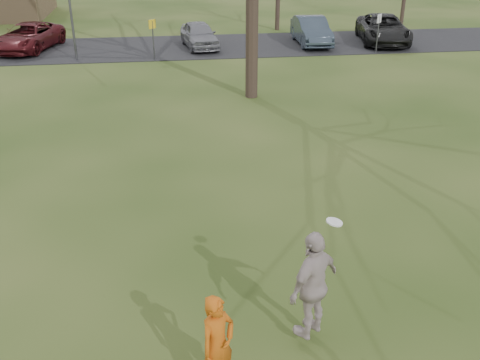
% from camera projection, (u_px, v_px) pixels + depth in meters
% --- Properties ---
extents(parking_strip, '(62.00, 6.50, 0.04)m').
position_uv_depth(parking_strip, '(190.00, 47.00, 31.69)').
color(parking_strip, black).
rests_on(parking_strip, ground).
extents(player_defender, '(0.76, 0.72, 1.74)m').
position_uv_depth(player_defender, '(218.00, 345.00, 8.47)').
color(player_defender, '#C0540F').
rests_on(player_defender, ground).
extents(car_2, '(3.65, 5.60, 1.43)m').
position_uv_depth(car_2, '(28.00, 37.00, 30.54)').
color(car_2, '#4C1116').
rests_on(car_2, parking_strip).
extents(car_4, '(2.24, 4.33, 1.41)m').
position_uv_depth(car_4, '(199.00, 35.00, 31.13)').
color(car_4, gray).
rests_on(car_4, parking_strip).
extents(car_5, '(1.75, 4.69, 1.53)m').
position_uv_depth(car_5, '(311.00, 31.00, 31.89)').
color(car_5, '#323E4B').
rests_on(car_5, parking_strip).
extents(car_6, '(3.61, 6.00, 1.56)m').
position_uv_depth(car_6, '(383.00, 29.00, 32.35)').
color(car_6, black).
rests_on(car_6, parking_strip).
extents(catching_play, '(1.24, 1.13, 2.28)m').
position_uv_depth(catching_play, '(313.00, 285.00, 9.30)').
color(catching_play, '#B6A5A3').
rests_on(catching_play, ground).
extents(sign_yellow, '(0.35, 0.35, 2.08)m').
position_uv_depth(sign_yellow, '(153.00, 32.00, 28.14)').
color(sign_yellow, '#47474C').
rests_on(sign_yellow, ground).
extents(sign_white, '(0.35, 0.35, 2.08)m').
position_uv_depth(sign_white, '(379.00, 26.00, 29.63)').
color(sign_white, '#47474C').
rests_on(sign_white, ground).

